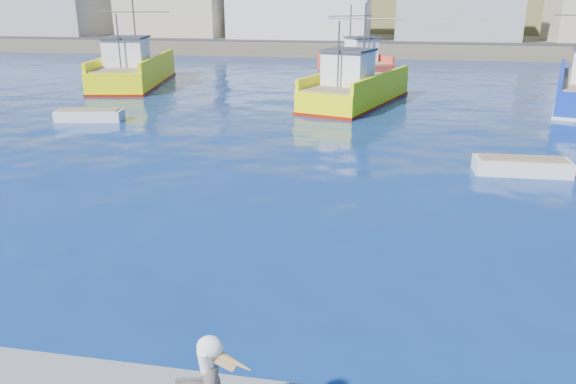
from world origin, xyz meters
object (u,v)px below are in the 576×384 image
object	(u,v)px
trawler_yellow_a	(133,71)
boat_orange	(355,62)
skiff_left	(90,116)
skiff_mid	(521,167)
trawler_yellow_b	(355,89)

from	to	relation	value
trawler_yellow_a	boat_orange	distance (m)	20.09
trawler_yellow_a	boat_orange	size ratio (longest dim) A/B	1.47
skiff_left	skiff_mid	world-z (taller)	skiff_left
trawler_yellow_a	trawler_yellow_b	bearing A→B (deg)	-17.03
trawler_yellow_b	skiff_mid	bearing A→B (deg)	-61.89
boat_orange	skiff_left	xyz separation A→B (m)	(-13.37, -24.28, -0.80)
trawler_yellow_a	skiff_left	world-z (taller)	trawler_yellow_a
trawler_yellow_b	skiff_mid	xyz separation A→B (m)	(7.73, -14.47, -0.77)
skiff_mid	trawler_yellow_a	bearing A→B (deg)	142.35
trawler_yellow_a	skiff_left	bearing A→B (deg)	-74.77
skiff_left	skiff_mid	distance (m)	23.15
trawler_yellow_a	skiff_left	size ratio (longest dim) A/B	3.45
trawler_yellow_b	boat_orange	xyz separation A→B (m)	(-1.18, 16.12, 0.03)
trawler_yellow_b	boat_orange	bearing A→B (deg)	94.17
boat_orange	skiff_left	distance (m)	27.73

